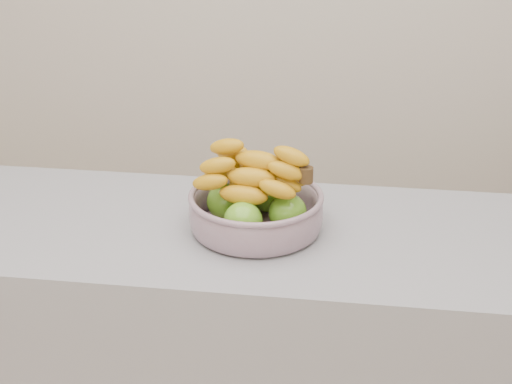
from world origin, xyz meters
TOP-DOWN VIEW (x-y plane):
  - counter at (0.00, 0.38)m, footprint 2.00×0.60m
  - fruit_bowl at (0.06, 0.38)m, footprint 0.33×0.33m

SIDE VIEW (x-z plane):
  - counter at x=0.00m, z-range 0.00..0.90m
  - fruit_bowl at x=0.06m, z-range 0.86..1.07m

